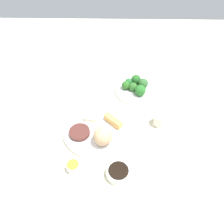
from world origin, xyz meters
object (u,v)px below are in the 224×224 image
object	(u,v)px
broccoli_plate	(136,90)
soy_sauce_bowl	(118,173)
main_plate	(97,130)
teacup	(160,120)
sauce_ramekin_hot_mustard	(73,166)

from	to	relation	value
broccoli_plate	soy_sauce_bowl	size ratio (longest dim) A/B	2.40
main_plate	teacup	world-z (taller)	teacup
main_plate	teacup	size ratio (longest dim) A/B	5.10
main_plate	broccoli_plate	distance (m)	0.32
teacup	broccoli_plate	bearing A→B (deg)	-156.69
soy_sauce_bowl	teacup	xyz separation A→B (m)	(-0.26, 0.19, 0.01)
sauce_ramekin_hot_mustard	teacup	size ratio (longest dim) A/B	0.94
main_plate	soy_sauce_bowl	size ratio (longest dim) A/B	3.21
broccoli_plate	main_plate	bearing A→B (deg)	-35.31
soy_sauce_bowl	sauce_ramekin_hot_mustard	bearing A→B (deg)	-97.82
sauce_ramekin_hot_mustard	soy_sauce_bowl	bearing A→B (deg)	82.18
sauce_ramekin_hot_mustard	teacup	xyz separation A→B (m)	(-0.23, 0.36, 0.01)
soy_sauce_bowl	teacup	world-z (taller)	teacup
broccoli_plate	soy_sauce_bowl	xyz separation A→B (m)	(0.47, -0.09, 0.01)
broccoli_plate	soy_sauce_bowl	bearing A→B (deg)	-11.00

